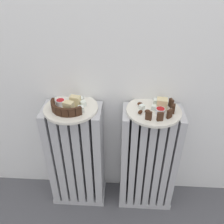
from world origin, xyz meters
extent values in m
cube|color=#B2B2B7|center=(-0.19, 0.28, 0.01)|extent=(0.29, 0.16, 0.03)
cube|color=#B2B2B7|center=(-0.31, 0.28, 0.32)|extent=(0.04, 0.16, 0.57)
cube|color=#B2B2B7|center=(-0.26, 0.28, 0.32)|extent=(0.04, 0.16, 0.57)
cube|color=#B2B2B7|center=(-0.21, 0.28, 0.32)|extent=(0.04, 0.16, 0.57)
cube|color=#B2B2B7|center=(-0.16, 0.28, 0.32)|extent=(0.04, 0.16, 0.57)
cube|color=#B2B2B7|center=(-0.12, 0.28, 0.32)|extent=(0.04, 0.16, 0.57)
cube|color=#B2B2B7|center=(-0.07, 0.28, 0.32)|extent=(0.04, 0.16, 0.57)
cube|color=#B2B2B7|center=(0.19, 0.28, 0.01)|extent=(0.29, 0.16, 0.03)
cube|color=#B2B2B7|center=(0.06, 0.28, 0.32)|extent=(0.03, 0.16, 0.57)
cube|color=#B2B2B7|center=(0.11, 0.28, 0.32)|extent=(0.03, 0.16, 0.57)
cube|color=#B2B2B7|center=(0.15, 0.28, 0.32)|extent=(0.03, 0.16, 0.57)
cube|color=#B2B2B7|center=(0.19, 0.28, 0.32)|extent=(0.03, 0.16, 0.57)
cube|color=#B2B2B7|center=(0.23, 0.28, 0.32)|extent=(0.03, 0.16, 0.57)
cube|color=#B2B2B7|center=(0.27, 0.28, 0.32)|extent=(0.03, 0.16, 0.57)
cube|color=#B2B2B7|center=(0.31, 0.28, 0.32)|extent=(0.03, 0.16, 0.57)
cylinder|color=silver|center=(-0.19, 0.28, 0.61)|extent=(0.25, 0.25, 0.01)
cylinder|color=silver|center=(0.19, 0.28, 0.61)|extent=(0.25, 0.25, 0.01)
cube|color=#382114|center=(-0.27, 0.28, 0.64)|extent=(0.01, 0.03, 0.04)
cube|color=#382114|center=(-0.26, 0.25, 0.64)|extent=(0.02, 0.03, 0.04)
cube|color=#382114|center=(-0.24, 0.22, 0.64)|extent=(0.03, 0.03, 0.04)
cube|color=#382114|center=(-0.22, 0.21, 0.64)|extent=(0.03, 0.02, 0.04)
cube|color=#382114|center=(-0.19, 0.20, 0.64)|extent=(0.03, 0.02, 0.04)
cube|color=#382114|center=(-0.17, 0.20, 0.64)|extent=(0.03, 0.02, 0.04)
cube|color=#382114|center=(-0.14, 0.22, 0.64)|extent=(0.03, 0.03, 0.04)
cube|color=beige|center=(-0.19, 0.24, 0.64)|extent=(0.05, 0.04, 0.05)
cube|color=beige|center=(-0.17, 0.30, 0.64)|extent=(0.05, 0.04, 0.05)
cube|color=white|center=(-0.21, 0.29, 0.63)|extent=(0.03, 0.03, 0.02)
cube|color=white|center=(-0.15, 0.33, 0.63)|extent=(0.03, 0.03, 0.02)
cube|color=white|center=(-0.14, 0.25, 0.63)|extent=(0.03, 0.03, 0.02)
cube|color=white|center=(-0.13, 0.29, 0.63)|extent=(0.03, 0.03, 0.02)
ellipsoid|color=#3D1E0F|center=(-0.19, 0.34, 0.62)|extent=(0.02, 0.03, 0.02)
ellipsoid|color=#3D1E0F|center=(-0.25, 0.33, 0.62)|extent=(0.03, 0.03, 0.02)
cylinder|color=white|center=(-0.24, 0.30, 0.63)|extent=(0.04, 0.04, 0.03)
cylinder|color=#B21419|center=(-0.24, 0.30, 0.64)|extent=(0.04, 0.04, 0.01)
cube|color=#382114|center=(0.16, 0.20, 0.64)|extent=(0.03, 0.02, 0.04)
cube|color=#382114|center=(0.20, 0.20, 0.64)|extent=(0.03, 0.02, 0.04)
cube|color=#382114|center=(0.25, 0.22, 0.64)|extent=(0.03, 0.03, 0.04)
cube|color=#382114|center=(0.27, 0.26, 0.64)|extent=(0.02, 0.03, 0.04)
cube|color=#382114|center=(0.27, 0.31, 0.64)|extent=(0.02, 0.03, 0.04)
cube|color=beige|center=(0.22, 0.29, 0.64)|extent=(0.05, 0.04, 0.05)
cube|color=white|center=(0.19, 0.28, 0.63)|extent=(0.02, 0.02, 0.02)
cube|color=white|center=(0.13, 0.28, 0.63)|extent=(0.03, 0.03, 0.02)
cube|color=white|center=(0.20, 0.33, 0.63)|extent=(0.03, 0.03, 0.02)
ellipsoid|color=#3D1E0F|center=(0.13, 0.25, 0.62)|extent=(0.03, 0.03, 0.02)
ellipsoid|color=#3D1E0F|center=(0.13, 0.31, 0.62)|extent=(0.03, 0.03, 0.02)
ellipsoid|color=#3D1E0F|center=(0.16, 0.26, 0.62)|extent=(0.03, 0.02, 0.01)
cylinder|color=white|center=(0.21, 0.25, 0.63)|extent=(0.04, 0.04, 0.02)
cylinder|color=#B21419|center=(0.21, 0.25, 0.63)|extent=(0.04, 0.04, 0.01)
cube|color=silver|center=(-0.21, 0.27, 0.62)|extent=(0.02, 0.07, 0.00)
cube|color=silver|center=(-0.20, 0.33, 0.62)|extent=(0.02, 0.02, 0.00)
camera|label=1|loc=(0.05, -0.61, 1.19)|focal=37.80mm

